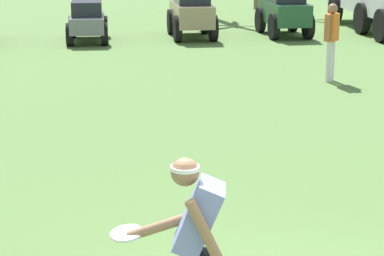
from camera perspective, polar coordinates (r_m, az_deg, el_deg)
The scene contains 6 objects.
frisbee_thrower at distance 5.60m, azimuth 0.58°, elevation -8.40°, with size 1.04×0.63×1.42m.
frisbee_in_flight at distance 5.86m, azimuth -5.00°, elevation -8.00°, with size 0.36×0.36×0.06m.
teammate_near_sideline at distance 15.27m, azimuth 10.58°, elevation 6.99°, with size 0.37×0.42×1.56m.
parked_car_slot_c at distance 20.60m, azimuth -7.98°, elevation 8.10°, with size 1.24×2.26×1.10m.
parked_car_slot_d at distance 21.13m, azimuth -0.04°, elevation 8.90°, with size 1.27×2.39×1.40m.
parked_car_slot_e at distance 21.68m, azimuth 7.01°, elevation 8.95°, with size 1.24×2.38×1.40m.
Camera 1 is at (-1.61, -4.58, 3.03)m, focal length 70.00 mm.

